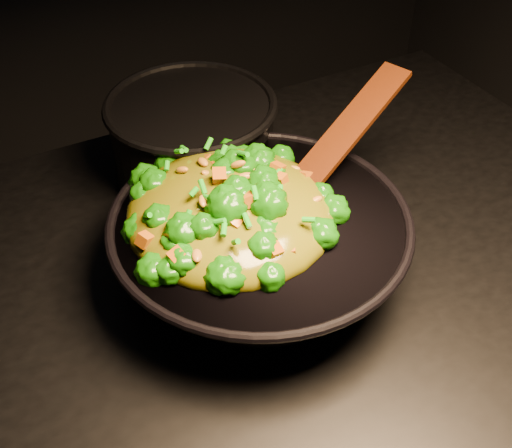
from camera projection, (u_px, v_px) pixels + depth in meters
wok at (260, 250)px, 0.82m from camera, size 0.37×0.37×0.10m
stir_fry at (230, 188)px, 0.76m from camera, size 0.34×0.34×0.09m
spatula at (338, 142)px, 0.83m from camera, size 0.26×0.13×0.11m
back_pot at (193, 141)px, 0.97m from camera, size 0.30×0.30×0.14m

